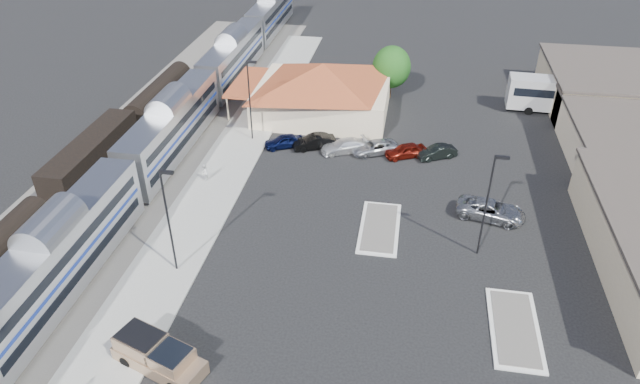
% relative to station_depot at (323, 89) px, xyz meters
% --- Properties ---
extents(ground, '(280.00, 280.00, 0.00)m').
position_rel_station_depot_xyz_m(ground, '(4.56, -24.00, -3.13)').
color(ground, black).
rests_on(ground, ground).
extents(railbed, '(16.00, 100.00, 0.12)m').
position_rel_station_depot_xyz_m(railbed, '(-16.44, -16.00, -3.07)').
color(railbed, '#4C4944').
rests_on(railbed, ground).
extents(platform, '(5.50, 92.00, 0.18)m').
position_rel_station_depot_xyz_m(platform, '(-7.44, -18.00, -3.04)').
color(platform, gray).
rests_on(platform, ground).
extents(passenger_train, '(3.00, 104.00, 5.55)m').
position_rel_station_depot_xyz_m(passenger_train, '(-13.44, -12.44, -0.26)').
color(passenger_train, silver).
rests_on(passenger_train, ground).
extents(freight_cars, '(2.80, 46.00, 4.00)m').
position_rel_station_depot_xyz_m(freight_cars, '(-19.44, -17.98, -1.21)').
color(freight_cars, black).
rests_on(freight_cars, ground).
extents(station_depot, '(18.35, 12.24, 6.20)m').
position_rel_station_depot_xyz_m(station_depot, '(0.00, 0.00, 0.00)').
color(station_depot, beige).
rests_on(station_depot, ground).
extents(traffic_island_south, '(3.30, 7.50, 0.21)m').
position_rel_station_depot_xyz_m(traffic_island_south, '(8.56, -22.00, -3.03)').
color(traffic_island_south, silver).
rests_on(traffic_island_south, ground).
extents(traffic_island_north, '(3.30, 7.50, 0.21)m').
position_rel_station_depot_xyz_m(traffic_island_north, '(18.56, -32.00, -3.03)').
color(traffic_island_north, silver).
rests_on(traffic_island_north, ground).
extents(lamp_plat_s, '(1.08, 0.25, 9.00)m').
position_rel_station_depot_xyz_m(lamp_plat_s, '(-6.34, -30.00, 2.21)').
color(lamp_plat_s, black).
rests_on(lamp_plat_s, ground).
extents(lamp_plat_n, '(1.08, 0.25, 9.00)m').
position_rel_station_depot_xyz_m(lamp_plat_n, '(-6.34, -8.00, 2.21)').
color(lamp_plat_n, black).
rests_on(lamp_plat_n, ground).
extents(lamp_lot, '(1.08, 0.25, 9.00)m').
position_rel_station_depot_xyz_m(lamp_lot, '(16.66, -24.00, 2.21)').
color(lamp_lot, black).
rests_on(lamp_lot, ground).
extents(tree_depot, '(4.71, 4.71, 6.63)m').
position_rel_station_depot_xyz_m(tree_depot, '(7.56, 6.00, 0.89)').
color(tree_depot, '#382314').
rests_on(tree_depot, ground).
extents(pickup_truck, '(6.50, 4.13, 2.11)m').
position_rel_station_depot_xyz_m(pickup_truck, '(-3.94, -39.07, -2.13)').
color(pickup_truck, tan).
rests_on(pickup_truck, ground).
extents(suv, '(6.30, 3.90, 1.63)m').
position_rel_station_depot_xyz_m(suv, '(17.93, -18.80, -2.32)').
color(suv, '#9A9CA1').
rests_on(suv, ground).
extents(coach_bus, '(13.03, 3.27, 4.15)m').
position_rel_station_depot_xyz_m(coach_bus, '(28.04, 4.88, -0.74)').
color(coach_bus, silver).
rests_on(coach_bus, ground).
extents(person_b, '(0.67, 0.84, 1.68)m').
position_rel_station_depot_xyz_m(person_b, '(-8.61, -17.17, -2.11)').
color(person_b, silver).
rests_on(person_b, platform).
extents(parked_car_a, '(4.47, 3.24, 1.41)m').
position_rel_station_depot_xyz_m(parked_car_a, '(-2.66, -9.07, -2.42)').
color(parked_car_a, '#0B133B').
rests_on(parked_car_a, ground).
extents(parked_car_b, '(4.85, 3.27, 1.51)m').
position_rel_station_depot_xyz_m(parked_car_b, '(0.54, -8.77, -2.38)').
color(parked_car_b, black).
rests_on(parked_car_b, ground).
extents(parked_car_c, '(5.26, 3.85, 1.42)m').
position_rel_station_depot_xyz_m(parked_car_c, '(3.74, -9.07, -2.42)').
color(parked_car_c, silver).
rests_on(parked_car_c, ground).
extents(parked_car_d, '(5.39, 4.17, 1.36)m').
position_rel_station_depot_xyz_m(parked_car_d, '(6.94, -8.77, -2.45)').
color(parked_car_d, '#919499').
rests_on(parked_car_d, ground).
extents(parked_car_e, '(4.59, 3.37, 1.45)m').
position_rel_station_depot_xyz_m(parked_car_e, '(10.14, -9.07, -2.40)').
color(parked_car_e, maroon).
rests_on(parked_car_e, ground).
extents(parked_car_f, '(4.31, 3.14, 1.35)m').
position_rel_station_depot_xyz_m(parked_car_f, '(13.34, -8.77, -2.46)').
color(parked_car_f, black).
rests_on(parked_car_f, ground).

